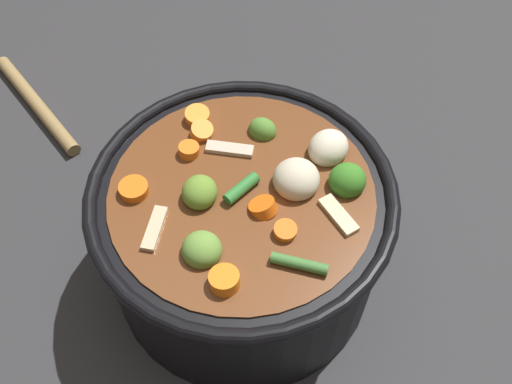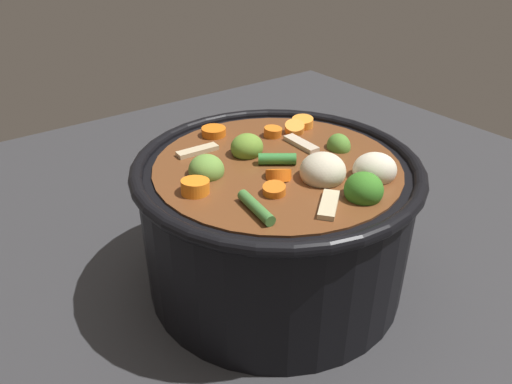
{
  "view_description": "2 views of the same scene",
  "coord_description": "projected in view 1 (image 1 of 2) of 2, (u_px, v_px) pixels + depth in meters",
  "views": [
    {
      "loc": [
        0.05,
        -0.29,
        0.55
      ],
      "look_at": [
        0.01,
        0.01,
        0.13
      ],
      "focal_mm": 41.15,
      "sensor_mm": 36.0,
      "label": 1
    },
    {
      "loc": [
        0.32,
        -0.26,
        0.34
      ],
      "look_at": [
        -0.01,
        -0.02,
        0.11
      ],
      "focal_mm": 34.34,
      "sensor_mm": 36.0,
      "label": 2
    }
  ],
  "objects": [
    {
      "name": "ground_plane",
      "position": [
        244.0,
        268.0,
        0.62
      ],
      "size": [
        1.1,
        1.1,
        0.0
      ],
      "primitive_type": "plane",
      "color": "#2D2D30"
    },
    {
      "name": "cooking_pot",
      "position": [
        243.0,
        230.0,
        0.56
      ],
      "size": [
        0.27,
        0.27,
        0.16
      ],
      "color": "black",
      "rests_on": "ground_plane"
    }
  ]
}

